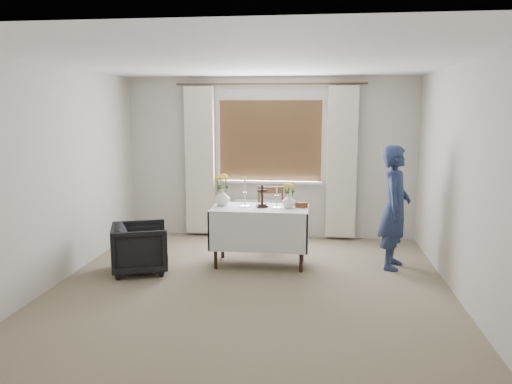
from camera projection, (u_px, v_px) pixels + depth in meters
ground at (249, 292)px, 5.55m from camera, size 5.00×5.00×0.00m
altar_table at (260, 236)px, 6.45m from camera, size 1.24×0.64×0.76m
wooden_chair at (271, 218)px, 7.27m from camera, size 0.45×0.45×0.88m
armchair at (140, 248)px, 6.19m from camera, size 0.85×0.84×0.61m
person at (395, 207)px, 6.28m from camera, size 0.51×0.65×1.56m
radiator at (270, 218)px, 7.87m from camera, size 1.10×0.10×0.60m
wooden_cross at (262, 196)px, 6.37m from camera, size 0.16×0.14×0.29m
candlestick_left at (245, 192)px, 6.41m from camera, size 0.12×0.12×0.39m
candlestick_right at (277, 195)px, 6.31m from camera, size 0.11×0.11×0.34m
flower_vase_left at (222, 197)px, 6.51m from camera, size 0.24×0.24×0.21m
flower_vase_right at (289, 201)px, 6.35m from camera, size 0.21×0.21×0.18m
wicker_basket at (301, 204)px, 6.42m from camera, size 0.22×0.22×0.07m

